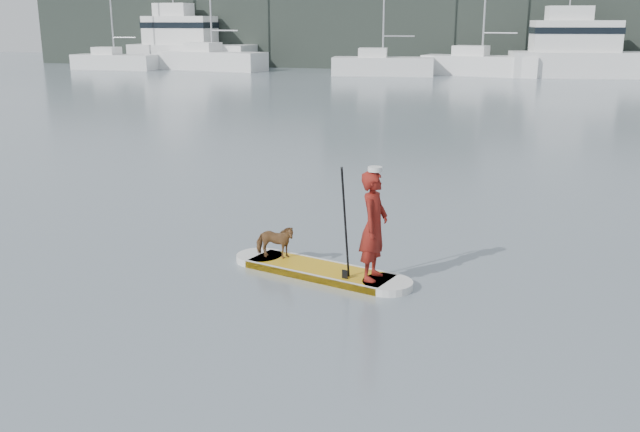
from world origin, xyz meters
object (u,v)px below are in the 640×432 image
(dog, at_px, (275,242))
(motor_yacht_b, at_px, (187,44))
(paddler, at_px, (374,226))
(sailboat_d, at_px, (481,63))
(sailboat_b, at_px, (212,58))
(sailboat_c, at_px, (382,65))
(motor_yacht_a, at_px, (582,51))
(paddleboard, at_px, (320,271))
(sailboat_a, at_px, (114,61))

(dog, xyz_separation_m, motor_yacht_b, (-25.85, 47.63, 1.62))
(paddler, bearing_deg, motor_yacht_b, 35.34)
(paddler, height_order, sailboat_d, sailboat_d)
(sailboat_d, bearing_deg, sailboat_b, -169.03)
(sailboat_c, distance_m, motor_yacht_a, 14.64)
(paddleboard, relative_size, sailboat_c, 0.30)
(paddler, height_order, sailboat_c, sailboat_c)
(sailboat_c, bearing_deg, dog, -89.89)
(dog, xyz_separation_m, motor_yacht_a, (7.07, 45.75, 1.46))
(sailboat_d, relative_size, motor_yacht_b, 1.17)
(paddler, xyz_separation_m, motor_yacht_a, (5.24, 46.24, 0.89))
(paddler, bearing_deg, sailboat_b, 33.33)
(paddleboard, xyz_separation_m, paddler, (0.95, -0.26, 0.92))
(paddleboard, relative_size, dog, 4.62)
(sailboat_a, relative_size, sailboat_d, 0.81)
(sailboat_d, bearing_deg, dog, -79.82)
(sailboat_a, bearing_deg, sailboat_b, 10.37)
(sailboat_a, height_order, sailboat_c, sailboat_c)
(paddleboard, relative_size, sailboat_b, 0.23)
(paddler, bearing_deg, sailboat_d, 7.88)
(sailboat_d, xyz_separation_m, motor_yacht_a, (7.19, 0.56, 0.95))
(paddleboard, xyz_separation_m, sailboat_c, (-8.17, 43.31, 0.74))
(paddleboard, relative_size, sailboat_d, 0.25)
(sailboat_a, xyz_separation_m, sailboat_b, (8.31, 1.64, 0.22))
(motor_yacht_b, bearing_deg, sailboat_b, -36.37)
(paddleboard, height_order, paddler, paddler)
(paddleboard, xyz_separation_m, motor_yacht_a, (6.19, 45.99, 1.81))
(sailboat_b, distance_m, motor_yacht_b, 4.75)
(motor_yacht_a, bearing_deg, dog, -108.85)
(motor_yacht_a, distance_m, motor_yacht_b, 32.98)
(paddler, bearing_deg, sailboat_a, 41.92)
(sailboat_c, bearing_deg, motor_yacht_b, 156.72)
(paddleboard, bearing_deg, dog, 180.00)
(paddleboard, height_order, sailboat_d, sailboat_d)
(sailboat_d, height_order, motor_yacht_b, sailboat_d)
(paddler, bearing_deg, motor_yacht_a, -1.04)
(paddler, distance_m, sailboat_b, 51.28)
(paddleboard, relative_size, motor_yacht_a, 0.28)
(sailboat_a, xyz_separation_m, motor_yacht_a, (37.55, 2.57, 1.14))
(sailboat_a, bearing_deg, paddleboard, -54.98)
(sailboat_b, distance_m, sailboat_d, 22.05)
(paddler, relative_size, sailboat_c, 0.16)
(sailboat_a, height_order, sailboat_d, sailboat_d)
(paddleboard, xyz_separation_m, sailboat_b, (-23.05, 45.06, 0.90))
(paddler, height_order, sailboat_b, sailboat_b)
(dog, bearing_deg, motor_yacht_b, 22.82)
(paddleboard, distance_m, sailboat_d, 45.45)
(sailboat_c, relative_size, motor_yacht_a, 0.94)
(sailboat_b, bearing_deg, sailboat_a, -158.59)
(sailboat_d, relative_size, motor_yacht_a, 1.12)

